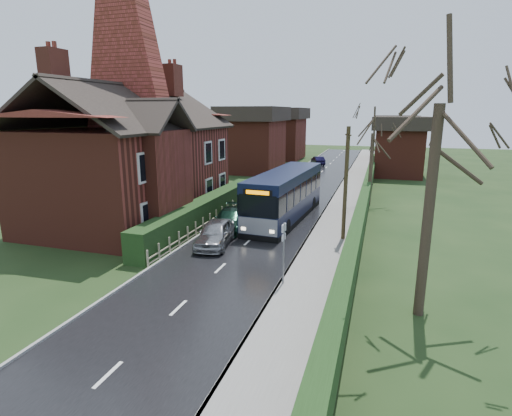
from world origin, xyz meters
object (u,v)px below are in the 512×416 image
(brick_house, at_px, (135,153))
(car_green, at_px, (230,219))
(bus_stop_sign, at_px, (284,245))
(car_silver, at_px, (215,233))
(bus, at_px, (285,196))
(telegraph_pole, at_px, (346,185))

(brick_house, height_order, car_green, brick_house)
(car_green, relative_size, bus_stop_sign, 1.62)
(car_silver, bearing_deg, bus, 62.18)
(brick_house, relative_size, bus_stop_sign, 5.41)
(bus_stop_sign, bearing_deg, bus, 108.28)
(brick_house, height_order, bus_stop_sign, brick_house)
(brick_house, relative_size, car_silver, 3.66)
(car_silver, distance_m, bus_stop_sign, 6.27)
(brick_house, bearing_deg, telegraph_pole, -4.14)
(car_green, bearing_deg, brick_house, 166.82)
(brick_house, relative_size, bus, 1.37)
(bus, distance_m, car_green, 4.44)
(car_silver, relative_size, telegraph_pole, 0.64)
(bus, height_order, car_green, bus)
(bus_stop_sign, height_order, telegraph_pole, telegraph_pole)
(brick_house, xyz_separation_m, bus, (9.53, 2.68, -2.78))
(car_green, bearing_deg, car_silver, -90.67)
(brick_house, relative_size, car_green, 3.33)
(bus, height_order, telegraph_pole, telegraph_pole)
(bus, distance_m, bus_stop_sign, 10.73)
(brick_house, xyz_separation_m, telegraph_pole, (13.71, -0.99, -1.20))
(telegraph_pole, bearing_deg, bus_stop_sign, -128.58)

